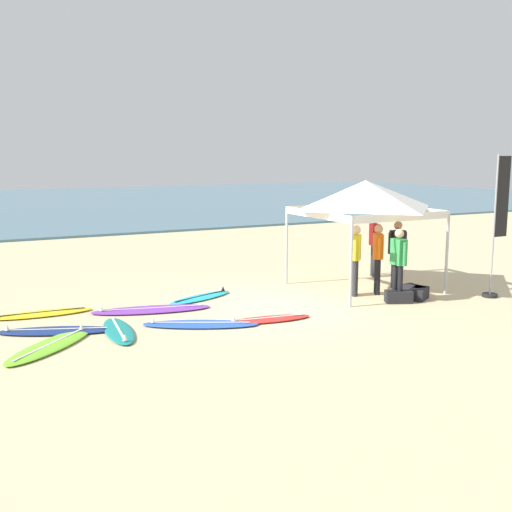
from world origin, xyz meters
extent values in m
plane|color=beige|center=(0.00, 0.00, 0.00)|extent=(80.00, 80.00, 0.00)
cube|color=teal|center=(0.00, 31.78, 0.05)|extent=(80.00, 36.00, 0.10)
cylinder|color=#B7B7BC|center=(1.46, -0.82, 1.02)|extent=(0.07, 0.07, 2.05)
cylinder|color=#B7B7BC|center=(4.31, -0.82, 1.02)|extent=(0.07, 0.07, 2.05)
cylinder|color=#B7B7BC|center=(1.46, 2.03, 1.02)|extent=(0.07, 0.07, 2.05)
cylinder|color=#B7B7BC|center=(4.31, 2.03, 1.02)|extent=(0.07, 0.07, 2.05)
cube|color=white|center=(2.88, -0.82, 1.96)|extent=(2.85, 0.03, 0.18)
cube|color=white|center=(2.88, 2.03, 1.96)|extent=(2.85, 0.03, 0.18)
cube|color=white|center=(1.46, 0.61, 1.96)|extent=(0.03, 2.85, 0.18)
cube|color=white|center=(4.31, 0.61, 1.96)|extent=(0.03, 2.85, 0.18)
pyramid|color=white|center=(2.88, 0.61, 2.40)|extent=(2.97, 2.97, 0.70)
ellipsoid|color=#7AD12D|center=(-5.01, -0.79, 0.04)|extent=(2.12, 2.12, 0.07)
cube|color=white|center=(-5.01, -0.79, 0.07)|extent=(1.45, 1.45, 0.01)
cone|color=white|center=(-4.33, -0.10, 0.13)|extent=(0.09, 0.09, 0.12)
ellipsoid|color=purple|center=(-2.62, 0.88, 0.04)|extent=(2.68, 1.30, 0.07)
cube|color=white|center=(-2.62, 0.88, 0.07)|extent=(2.15, 0.57, 0.01)
cone|color=white|center=(-3.65, 1.13, 0.13)|extent=(0.09, 0.09, 0.12)
ellipsoid|color=blue|center=(-2.11, -0.71, 0.04)|extent=(2.35, 1.61, 0.07)
cube|color=white|center=(-2.11, -0.71, 0.07)|extent=(1.78, 0.93, 0.01)
cone|color=white|center=(-2.96, -0.28, 0.13)|extent=(0.09, 0.09, 0.12)
ellipsoid|color=#23B2CC|center=(-1.23, 1.45, 0.04)|extent=(1.94, 1.16, 0.07)
cube|color=black|center=(-1.23, 1.45, 0.07)|extent=(1.51, 0.63, 0.01)
cone|color=black|center=(-0.51, 1.73, 0.13)|extent=(0.09, 0.09, 0.12)
ellipsoid|color=yellow|center=(-4.82, 1.61, 0.04)|extent=(2.15, 0.66, 0.07)
cube|color=black|center=(-4.82, 1.61, 0.07)|extent=(1.81, 0.12, 0.01)
ellipsoid|color=#19847F|center=(-3.70, -0.42, 0.04)|extent=(0.75, 2.00, 0.07)
cube|color=white|center=(-3.70, -0.42, 0.07)|extent=(0.24, 1.66, 0.01)
cone|color=white|center=(-3.79, -1.22, 0.13)|extent=(0.09, 0.09, 0.12)
ellipsoid|color=red|center=(-0.73, -1.01, 0.04)|extent=(1.88, 0.73, 0.07)
cube|color=white|center=(-0.73, -1.01, 0.07)|extent=(1.55, 0.25, 0.01)
cone|color=white|center=(-1.47, -0.91, 0.13)|extent=(0.09, 0.09, 0.12)
ellipsoid|color=navy|center=(-4.75, 0.12, 0.04)|extent=(2.31, 1.39, 0.07)
cube|color=white|center=(-4.75, 0.12, 0.07)|extent=(1.79, 0.75, 0.01)
cone|color=white|center=(-5.61, 0.46, 0.13)|extent=(0.09, 0.09, 0.12)
cylinder|color=#2D2D33|center=(4.16, 1.84, 0.44)|extent=(0.13, 0.13, 0.88)
cylinder|color=#2D2D33|center=(4.10, 1.67, 0.44)|extent=(0.13, 0.13, 0.88)
cube|color=red|center=(4.13, 1.75, 1.18)|extent=(0.33, 0.41, 0.60)
sphere|color=#9E7051|center=(4.13, 1.75, 1.60)|extent=(0.21, 0.21, 0.21)
cylinder|color=red|center=(4.21, 1.97, 1.16)|extent=(0.09, 0.09, 0.54)
cylinder|color=red|center=(4.05, 1.54, 1.16)|extent=(0.09, 0.09, 0.54)
cylinder|color=black|center=(2.69, -1.03, 0.44)|extent=(0.13, 0.13, 0.88)
cylinder|color=black|center=(2.71, -0.85, 0.44)|extent=(0.13, 0.13, 0.88)
cube|color=#2D8C47|center=(2.70, -0.94, 1.18)|extent=(0.24, 0.37, 0.60)
sphere|color=beige|center=(2.70, -0.94, 1.60)|extent=(0.21, 0.21, 0.21)
cylinder|color=#2D8C47|center=(2.69, -1.17, 1.16)|extent=(0.09, 0.09, 0.54)
cylinder|color=#2D8C47|center=(2.71, -0.71, 1.16)|extent=(0.09, 0.09, 0.54)
cylinder|color=#2D2D33|center=(2.18, -0.01, 0.44)|extent=(0.13, 0.13, 0.88)
cylinder|color=#2D2D33|center=(2.30, 0.13, 0.44)|extent=(0.13, 0.13, 0.88)
cube|color=yellow|center=(2.24, 0.06, 1.18)|extent=(0.40, 0.42, 0.60)
sphere|color=beige|center=(2.24, 0.06, 1.60)|extent=(0.21, 0.21, 0.21)
cylinder|color=yellow|center=(2.09, -0.11, 1.16)|extent=(0.09, 0.09, 0.54)
cylinder|color=yellow|center=(2.39, 0.24, 1.16)|extent=(0.09, 0.09, 0.54)
cylinder|color=black|center=(2.78, -0.12, 0.44)|extent=(0.13, 0.13, 0.88)
cylinder|color=black|center=(2.87, 0.04, 0.44)|extent=(0.13, 0.13, 0.88)
cube|color=orange|center=(2.83, -0.04, 1.18)|extent=(0.38, 0.42, 0.60)
sphere|color=tan|center=(2.83, -0.04, 1.60)|extent=(0.21, 0.21, 0.21)
cylinder|color=orange|center=(2.71, -0.23, 1.16)|extent=(0.09, 0.09, 0.54)
cylinder|color=orange|center=(2.95, 0.16, 1.16)|extent=(0.09, 0.09, 0.54)
cylinder|color=#383842|center=(3.83, 0.33, 0.44)|extent=(0.13, 0.13, 0.88)
cylinder|color=#383842|center=(3.65, 0.34, 0.44)|extent=(0.13, 0.13, 0.88)
cube|color=black|center=(3.74, 0.34, 1.18)|extent=(0.38, 0.25, 0.60)
sphere|color=#9E7051|center=(3.74, 0.34, 1.60)|extent=(0.21, 0.21, 0.21)
cylinder|color=black|center=(3.97, 0.32, 1.16)|extent=(0.09, 0.09, 0.54)
cylinder|color=black|center=(3.51, 0.35, 1.16)|extent=(0.09, 0.09, 0.54)
cylinder|color=#99999E|center=(5.03, -1.56, 1.70)|extent=(0.04, 0.04, 3.40)
cube|color=black|center=(5.25, -1.56, 2.40)|extent=(0.40, 0.02, 1.90)
cylinder|color=black|center=(5.03, -1.56, 0.04)|extent=(0.36, 0.36, 0.08)
cube|color=#232328|center=(3.41, -0.70, 0.14)|extent=(0.32, 0.60, 0.28)
cube|color=#232328|center=(3.35, -0.96, 0.14)|extent=(0.68, 0.59, 0.28)
cube|color=#232328|center=(2.70, -1.00, 0.14)|extent=(0.68, 0.53, 0.28)
camera|label=1|loc=(-6.65, -11.90, 3.40)|focal=43.58mm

